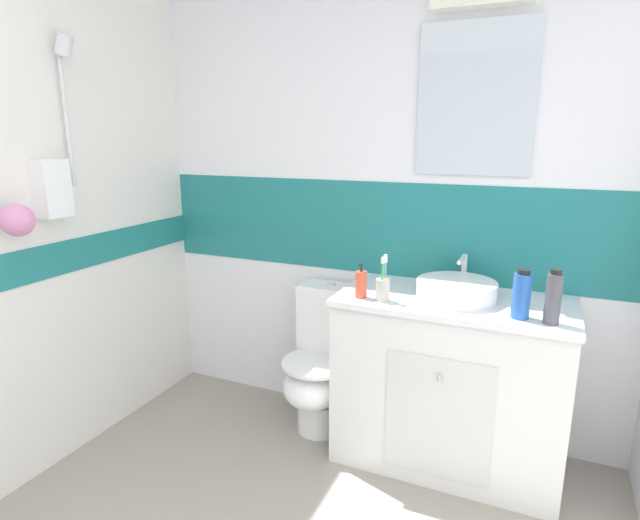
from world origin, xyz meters
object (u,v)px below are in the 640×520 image
sink_basin (456,289)px  mouthwash_bottle (522,295)px  shampoo_bottle_tall (553,298)px  toothbrush_cup (383,287)px  toilet (322,365)px  soap_dispenser (361,284)px

sink_basin → mouthwash_bottle: bearing=-28.3°
sink_basin → shampoo_bottle_tall: shampoo_bottle_tall is taller
mouthwash_bottle → sink_basin: bearing=151.7°
toothbrush_cup → mouthwash_bottle: bearing=1.3°
toilet → soap_dispenser: soap_dispenser is taller
sink_basin → toothbrush_cup: bearing=-151.2°
toilet → soap_dispenser: size_ratio=4.83×
toilet → mouthwash_bottle: mouthwash_bottle is taller
toilet → toothbrush_cup: 0.70m
toothbrush_cup → sink_basin: bearing=28.8°
sink_basin → toothbrush_cup: size_ratio=1.91×
sink_basin → shampoo_bottle_tall: (0.40, -0.17, 0.06)m
toothbrush_cup → shampoo_bottle_tall: shampoo_bottle_tall is taller
toilet → soap_dispenser: 0.64m
toothbrush_cup → soap_dispenser: (-0.11, 0.01, 0.00)m
shampoo_bottle_tall → sink_basin: bearing=156.7°
sink_basin → toilet: bearing=177.4°
toothbrush_cup → shampoo_bottle_tall: 0.71m
toilet → shampoo_bottle_tall: bearing=-10.6°
soap_dispenser → sink_basin: bearing=21.3°
toothbrush_cup → toilet: bearing=153.0°
soap_dispenser → shampoo_bottle_tall: (0.81, -0.01, 0.04)m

